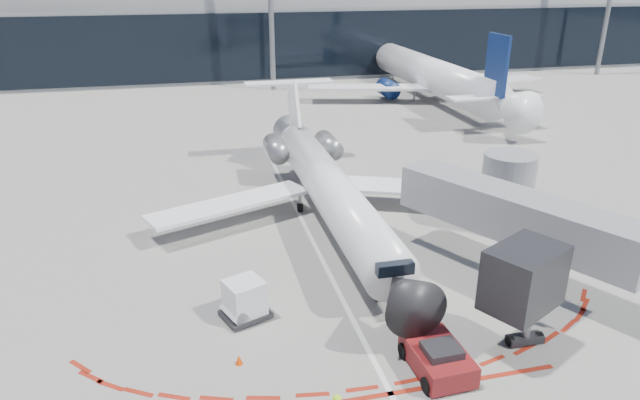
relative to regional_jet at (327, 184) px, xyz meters
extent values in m
plane|color=slate|center=(-1.65, -5.23, -2.37)|extent=(260.00, 260.00, 0.00)
cube|color=silver|center=(-1.65, -3.23, -2.36)|extent=(0.25, 40.00, 0.01)
cube|color=maroon|center=(-1.65, -16.73, -2.36)|extent=(14.00, 0.25, 0.01)
cube|color=gray|center=(-1.65, 59.77, 2.63)|extent=(150.00, 24.00, 10.00)
cylinder|color=gray|center=(-1.65, 59.77, 7.63)|extent=(150.00, 24.00, 24.00)
cube|color=black|center=(-1.65, 47.72, 2.63)|extent=(150.00, 0.20, 9.00)
cube|color=gray|center=(7.35, -9.73, 1.23)|extent=(8.22, 12.61, 2.30)
cube|color=black|center=(4.30, -15.47, 1.23)|extent=(3.86, 3.44, 2.60)
cylinder|color=slate|center=(5.10, -15.07, -1.17)|extent=(0.36, 0.36, 2.40)
cube|color=black|center=(5.10, -15.07, -2.15)|extent=(1.60, 0.60, 0.30)
cylinder|color=gray|center=(10.40, -3.99, 0.03)|extent=(3.20, 3.20, 4.80)
cylinder|color=black|center=(10.40, -3.99, -2.12)|extent=(4.00, 4.00, 0.50)
cylinder|color=white|center=(0.00, -1.17, -0.03)|extent=(2.69, 21.88, 2.69)
cone|color=black|center=(0.00, -13.50, -0.03)|extent=(2.69, 2.78, 2.69)
cone|color=white|center=(0.00, 11.56, -0.03)|extent=(2.69, 3.58, 2.69)
cube|color=black|center=(0.00, -11.91, 0.51)|extent=(1.69, 1.39, 0.55)
cube|color=white|center=(-6.17, 0.32, -0.93)|extent=(10.65, 6.32, 0.31)
cube|color=white|center=(6.17, 0.32, -0.93)|extent=(10.65, 6.32, 0.31)
cube|color=white|center=(0.00, 10.57, 2.35)|extent=(0.25, 4.67, 4.75)
cube|color=white|center=(0.00, 12.66, 4.14)|extent=(7.16, 1.59, 0.16)
cylinder|color=slate|center=(-2.04, 7.59, 0.22)|extent=(1.49, 3.38, 1.49)
cylinder|color=slate|center=(2.04, 7.59, 0.22)|extent=(1.49, 3.38, 1.49)
cylinder|color=black|center=(0.00, -10.32, -2.09)|extent=(0.22, 0.56, 0.56)
cylinder|color=black|center=(-1.49, 1.32, -2.05)|extent=(0.30, 0.64, 0.64)
cylinder|color=black|center=(1.49, 1.32, -2.05)|extent=(0.30, 0.64, 0.64)
cylinder|color=slate|center=(0.00, -10.32, -1.82)|extent=(0.18, 0.18, 1.09)
cube|color=#60140D|center=(0.65, -15.80, -1.81)|extent=(2.16, 3.32, 0.91)
cube|color=black|center=(0.66, -16.10, -1.21)|extent=(1.47, 1.27, 0.35)
cylinder|color=slate|center=(0.55, -13.58, -2.02)|extent=(0.21, 2.63, 0.10)
cylinder|color=black|center=(-0.26, -16.95, -2.05)|extent=(0.31, 0.66, 0.65)
cylinder|color=black|center=(1.66, -16.87, -2.05)|extent=(0.31, 0.66, 0.65)
cylinder|color=black|center=(-0.36, -14.73, -2.05)|extent=(0.31, 0.66, 0.65)
cylinder|color=black|center=(1.56, -14.65, -2.05)|extent=(0.31, 0.66, 0.65)
cube|color=black|center=(-6.46, -10.28, -2.19)|extent=(2.53, 2.36, 0.22)
cube|color=silver|center=(-6.46, -10.28, -1.27)|extent=(2.08, 2.02, 1.63)
cylinder|color=black|center=(-6.98, -11.20, -2.27)|extent=(0.17, 0.23, 0.20)
cylinder|color=black|center=(-5.46, -10.60, -2.27)|extent=(0.17, 0.23, 0.20)
cylinder|color=black|center=(-7.47, -9.96, -2.27)|extent=(0.17, 0.23, 0.20)
cylinder|color=black|center=(-5.95, -9.37, -2.27)|extent=(0.17, 0.23, 0.20)
cone|color=#E74004|center=(-7.12, -13.59, -2.15)|extent=(0.31, 0.31, 0.43)
camera|label=1|loc=(-8.33, -33.03, 12.77)|focal=32.00mm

